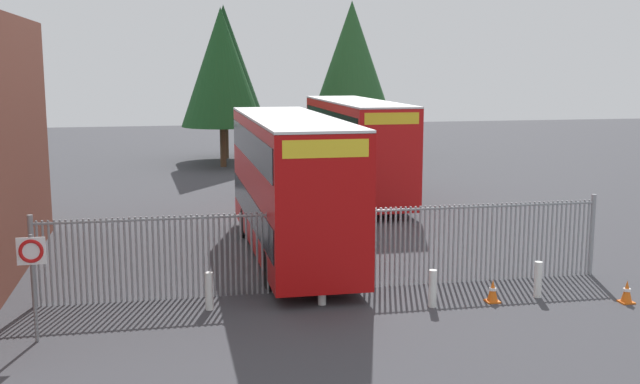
{
  "coord_description": "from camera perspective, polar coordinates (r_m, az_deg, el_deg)",
  "views": [
    {
      "loc": [
        -4.75,
        -19.49,
        5.99
      ],
      "look_at": [
        0.0,
        4.0,
        2.0
      ],
      "focal_mm": 43.01,
      "sensor_mm": 36.0,
      "label": 1
    }
  ],
  "objects": [
    {
      "name": "ground_plane",
      "position": [
        28.53,
        -1.59,
        -2.67
      ],
      "size": [
        100.0,
        100.0,
        0.0
      ],
      "primitive_type": "plane",
      "color": "#3D3D42"
    },
    {
      "name": "palisade_fence",
      "position": [
        20.52,
        0.94,
        -4.1
      ],
      "size": [
        15.38,
        0.14,
        2.35
      ],
      "color": "gray",
      "rests_on": "ground"
    },
    {
      "name": "double_decker_bus_near_gate",
      "position": [
        23.86,
        -2.23,
        0.85
      ],
      "size": [
        2.54,
        10.81,
        4.42
      ],
      "color": "#B70C0C",
      "rests_on": "ground"
    },
    {
      "name": "double_decker_bus_behind_fence_left",
      "position": [
        34.22,
        2.73,
        3.46
      ],
      "size": [
        2.54,
        10.81,
        4.42
      ],
      "color": "red",
      "rests_on": "ground"
    },
    {
      "name": "bollard_near_left",
      "position": [
        19.24,
        -8.25,
        -7.3
      ],
      "size": [
        0.2,
        0.2,
        0.95
      ],
      "primitive_type": "cylinder",
      "color": "silver",
      "rests_on": "ground"
    },
    {
      "name": "bollard_center_front",
      "position": [
        19.43,
        0.15,
        -7.04
      ],
      "size": [
        0.2,
        0.2,
        0.95
      ],
      "primitive_type": "cylinder",
      "color": "silver",
      "rests_on": "ground"
    },
    {
      "name": "bollard_near_right",
      "position": [
        19.46,
        8.38,
        -7.12
      ],
      "size": [
        0.2,
        0.2,
        0.95
      ],
      "primitive_type": "cylinder",
      "color": "silver",
      "rests_on": "ground"
    },
    {
      "name": "bollard_far_right",
      "position": [
        20.82,
        15.91,
        -6.28
      ],
      "size": [
        0.2,
        0.2,
        0.95
      ],
      "primitive_type": "cylinder",
      "color": "silver",
      "rests_on": "ground"
    },
    {
      "name": "traffic_cone_by_gate",
      "position": [
        21.12,
        21.86,
        -6.91
      ],
      "size": [
        0.34,
        0.34,
        0.59
      ],
      "color": "orange",
      "rests_on": "ground"
    },
    {
      "name": "traffic_cone_mid_forecourt",
      "position": [
        20.18,
        12.73,
        -7.2
      ],
      "size": [
        0.34,
        0.34,
        0.59
      ],
      "color": "orange",
      "rests_on": "ground"
    },
    {
      "name": "speed_limit_sign_post",
      "position": [
        17.64,
        -20.64,
        -4.99
      ],
      "size": [
        0.6,
        0.14,
        2.4
      ],
      "color": "slate",
      "rests_on": "ground"
    },
    {
      "name": "tree_tall_back",
      "position": [
        45.53,
        -7.34,
        9.18
      ],
      "size": [
        4.8,
        4.8,
        9.27
      ],
      "color": "#4C3823",
      "rests_on": "ground"
    },
    {
      "name": "tree_short_side",
      "position": [
        49.6,
        -7.14,
        9.53
      ],
      "size": [
        5.02,
        5.02,
        9.72
      ],
      "color": "#4C3823",
      "rests_on": "ground"
    },
    {
      "name": "tree_mid_row",
      "position": [
        50.87,
        2.38,
        9.88
      ],
      "size": [
        5.19,
        5.19,
        10.09
      ],
      "color": "#4C3823",
      "rests_on": "ground"
    }
  ]
}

